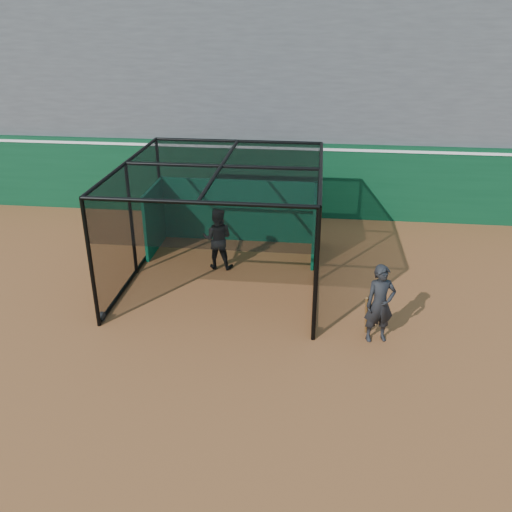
# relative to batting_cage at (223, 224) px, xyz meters

# --- Properties ---
(ground) EXTENTS (120.00, 120.00, 0.00)m
(ground) POSITION_rel_batting_cage_xyz_m (0.27, -3.59, -1.50)
(ground) COLOR brown
(ground) RESTS_ON ground
(outfield_wall) EXTENTS (50.00, 0.50, 2.50)m
(outfield_wall) POSITION_rel_batting_cage_xyz_m (0.27, 4.91, -0.21)
(outfield_wall) COLOR #0A3A1F
(outfield_wall) RESTS_ON ground
(grandstand) EXTENTS (50.00, 7.85, 8.95)m
(grandstand) POSITION_rel_batting_cage_xyz_m (0.27, 8.69, 2.97)
(grandstand) COLOR #4C4C4F
(grandstand) RESTS_ON ground
(batting_cage) EXTENTS (4.87, 5.42, 3.01)m
(batting_cage) POSITION_rel_batting_cage_xyz_m (0.00, 0.00, 0.00)
(batting_cage) COLOR black
(batting_cage) RESTS_ON ground
(batter) EXTENTS (0.83, 0.65, 1.69)m
(batter) POSITION_rel_batting_cage_xyz_m (-0.27, 0.58, -0.66)
(batter) COLOR black
(batter) RESTS_ON ground
(on_deck_player) EXTENTS (0.72, 0.56, 1.75)m
(on_deck_player) POSITION_rel_batting_cage_xyz_m (3.74, -2.52, -0.63)
(on_deck_player) COLOR black
(on_deck_player) RESTS_ON ground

